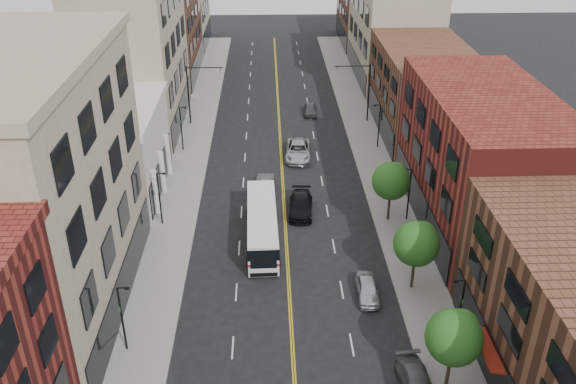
{
  "coord_description": "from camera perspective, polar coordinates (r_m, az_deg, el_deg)",
  "views": [
    {
      "loc": [
        -1.38,
        -22.96,
        28.5
      ],
      "look_at": [
        0.14,
        20.52,
        5.0
      ],
      "focal_mm": 38.0,
      "sensor_mm": 36.0,
      "label": 1
    }
  ],
  "objects": [
    {
      "name": "car_lane_c",
      "position": [
        79.03,
        2.1,
        7.74
      ],
      "size": [
        1.76,
        4.02,
        1.35
      ],
      "primitive_type": "imported",
      "rotation": [
        0.0,
        0.0,
        -0.04
      ],
      "color": "#444548",
      "rests_on": "ground"
    },
    {
      "name": "sidewalk_right",
      "position": [
        65.55,
        8.21,
        2.37
      ],
      "size": [
        4.0,
        110.0,
        0.15
      ],
      "primitive_type": "cube",
      "color": "gray",
      "rests_on": "ground"
    },
    {
      "name": "bldg_r_mid",
      "position": [
        55.22,
        17.66,
        2.92
      ],
      "size": [
        10.0,
        22.0,
        12.0
      ],
      "primitive_type": "cube",
      "color": "maroon",
      "rests_on": "ground"
    },
    {
      "name": "car_parked_far",
      "position": [
        46.14,
        7.46,
        -9.0
      ],
      "size": [
        1.7,
        3.99,
        1.35
      ],
      "primitive_type": "imported",
      "rotation": [
        0.0,
        0.0,
        -0.03
      ],
      "color": "#B7B9C0",
      "rests_on": "ground"
    },
    {
      "name": "car_lane_behind",
      "position": [
        59.84,
        -2.17,
        0.74
      ],
      "size": [
        1.91,
        4.7,
        1.52
      ],
      "primitive_type": "imported",
      "rotation": [
        0.0,
        0.0,
        3.07
      ],
      "color": "#545459",
      "rests_on": "ground"
    },
    {
      "name": "tree_r_2",
      "position": [
        45.62,
        12.02,
        -4.62
      ],
      "size": [
        3.4,
        3.4,
        5.59
      ],
      "color": "black",
      "rests_on": "sidewalk_right"
    },
    {
      "name": "car_parked_mid",
      "position": [
        39.51,
        11.99,
        -17.19
      ],
      "size": [
        2.23,
        4.79,
        1.35
      ],
      "primitive_type": "imported",
      "rotation": [
        0.0,
        0.0,
        0.07
      ],
      "color": "#56565B",
      "rests_on": "ground"
    },
    {
      "name": "tree_r_3",
      "position": [
        54.06,
        9.72,
        1.14
      ],
      "size": [
        3.4,
        3.4,
        5.59
      ],
      "color": "black",
      "rests_on": "sidewalk_right"
    },
    {
      "name": "bldg_r_far_a",
      "position": [
        74.22,
        12.61,
        9.23
      ],
      "size": [
        10.0,
        20.0,
        10.0
      ],
      "primitive_type": "cube",
      "color": "brown",
      "rests_on": "ground"
    },
    {
      "name": "lamp_r_2",
      "position": [
        54.86,
        11.23,
        0.05
      ],
      "size": [
        0.81,
        0.55,
        5.05
      ],
      "color": "black",
      "rests_on": "sidewalk_right"
    },
    {
      "name": "lamp_r_1",
      "position": [
        41.98,
        15.8,
        -10.36
      ],
      "size": [
        0.81,
        0.55,
        5.05
      ],
      "color": "black",
      "rests_on": "sidewalk_right"
    },
    {
      "name": "city_bus",
      "position": [
        51.63,
        -2.44,
        -2.95
      ],
      "size": [
        2.91,
        11.28,
        2.88
      ],
      "rotation": [
        0.0,
        0.0,
        0.02
      ],
      "color": "white",
      "rests_on": "ground"
    },
    {
      "name": "car_lane_b",
      "position": [
        66.81,
        0.96,
        3.9
      ],
      "size": [
        3.14,
        6.12,
        1.65
      ],
      "primitive_type": "imported",
      "rotation": [
        0.0,
        0.0,
        -0.07
      ],
      "color": "#B3B7BC",
      "rests_on": "ground"
    },
    {
      "name": "signal_mast_left",
      "position": [
        75.39,
        -8.79,
        9.6
      ],
      "size": [
        4.49,
        0.18,
        7.2
      ],
      "color": "black",
      "rests_on": "sidewalk_left"
    },
    {
      "name": "tree_r_1",
      "position": [
        37.96,
        15.38,
        -12.82
      ],
      "size": [
        3.4,
        3.4,
        5.59
      ],
      "color": "black",
      "rests_on": "sidewalk_right"
    },
    {
      "name": "bldg_l_far_a",
      "position": [
        75.23,
        -14.25,
        12.5
      ],
      "size": [
        10.0,
        20.0,
        18.0
      ],
      "primitive_type": "cube",
      "color": "gray",
      "rests_on": "ground"
    },
    {
      "name": "bldg_l_tanoffice",
      "position": [
        43.79,
        -22.65,
        -0.44
      ],
      "size": [
        10.0,
        22.0,
        18.0
      ],
      "primitive_type": "cube",
      "color": "gray",
      "rests_on": "ground"
    },
    {
      "name": "signal_mast_right",
      "position": [
        75.77,
        7.05,
        9.81
      ],
      "size": [
        4.49,
        0.18,
        7.2
      ],
      "color": "black",
      "rests_on": "sidewalk_right"
    },
    {
      "name": "bldg_l_far_b",
      "position": [
        94.66,
        -11.85,
        14.98
      ],
      "size": [
        10.0,
        20.0,
        15.0
      ],
      "primitive_type": "cube",
      "color": "brown",
      "rests_on": "ground"
    },
    {
      "name": "bldg_r_far_b",
      "position": [
        93.35,
        9.73,
        14.67
      ],
      "size": [
        10.0,
        22.0,
        14.0
      ],
      "primitive_type": "cube",
      "color": "gray",
      "rests_on": "ground"
    },
    {
      "name": "sidewalk_left",
      "position": [
        65.13,
        -9.41,
        2.09
      ],
      "size": [
        4.0,
        110.0,
        0.15
      ],
      "primitive_type": "cube",
      "color": "gray",
      "rests_on": "ground"
    },
    {
      "name": "lamp_l_1",
      "position": [
        41.26,
        -15.25,
        -11.06
      ],
      "size": [
        0.81,
        0.55,
        5.05
      ],
      "color": "black",
      "rests_on": "sidewalk_left"
    },
    {
      "name": "lamp_l_2",
      "position": [
        54.31,
        -11.91,
        -0.33
      ],
      "size": [
        0.81,
        0.55,
        5.05
      ],
      "color": "black",
      "rests_on": "sidewalk_left"
    },
    {
      "name": "lamp_l_3",
      "position": [
        68.61,
        -9.93,
        6.09
      ],
      "size": [
        0.81,
        0.55,
        5.05
      ],
      "color": "black",
      "rests_on": "sidewalk_left"
    },
    {
      "name": "lamp_r_3",
      "position": [
        69.05,
        8.49,
        6.36
      ],
      "size": [
        0.81,
        0.55,
        5.05
      ],
      "color": "black",
      "rests_on": "sidewalk_right"
    },
    {
      "name": "car_lane_a",
      "position": [
        56.14,
        1.2,
        -1.24
      ],
      "size": [
        2.51,
        5.38,
        1.52
      ],
      "primitive_type": "imported",
      "rotation": [
        0.0,
        0.0,
        -0.07
      ],
      "color": "black",
      "rests_on": "ground"
    },
    {
      "name": "bldg_l_white",
      "position": [
        61.29,
        -16.62,
        3.57
      ],
      "size": [
        10.0,
        14.0,
        8.0
      ],
      "primitive_type": "cube",
      "color": "silver",
      "rests_on": "ground"
    },
    {
      "name": "bldg_r_far_c",
      "position": [
        112.87,
        7.73,
        16.37
      ],
      "size": [
        10.0,
        18.0,
        11.0
      ],
      "primitive_type": "cube",
      "color": "brown",
      "rests_on": "ground"
    }
  ]
}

